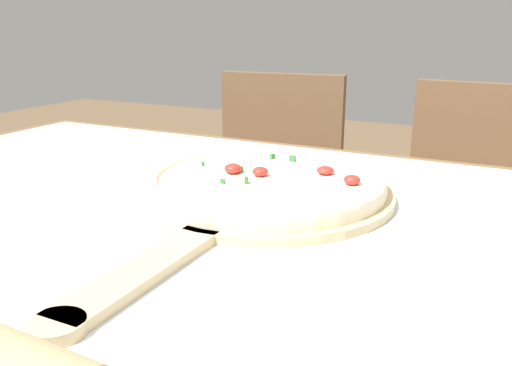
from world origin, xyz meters
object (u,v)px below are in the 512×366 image
at_px(pizza, 265,181).
at_px(chair_right, 472,232).
at_px(pizza_peel, 257,199).
at_px(chair_left, 272,200).

xyz_separation_m(pizza, chair_right, (0.24, 0.74, -0.30)).
xyz_separation_m(pizza_peel, pizza, (0.00, 0.03, 0.02)).
bearing_deg(chair_right, chair_left, -176.95).
height_order(pizza, chair_right, chair_right).
height_order(pizza_peel, pizza, pizza).
relative_size(chair_left, chair_right, 1.00).
xyz_separation_m(chair_left, chair_right, (0.57, 0.00, 0.00)).
bearing_deg(chair_left, chair_right, -5.71).
bearing_deg(chair_right, pizza, -104.85).
bearing_deg(chair_left, pizza, -71.64).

